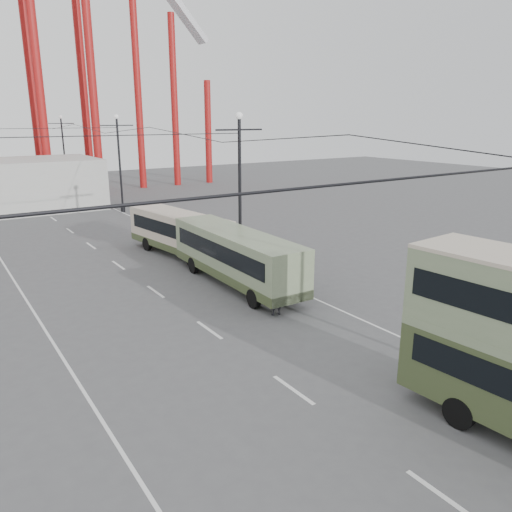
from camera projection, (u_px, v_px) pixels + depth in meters
ground at (406, 440)px, 14.36m from camera, size 160.00×160.00×0.00m
road_markings at (133, 274)px, 29.70m from camera, size 12.52×120.00×0.01m
lamp_post_mid at (240, 191)px, 30.54m from camera, size 3.20×0.44×9.32m
lamp_post_far at (120, 164)px, 48.19m from camera, size 3.20×0.44×9.32m
lamp_post_distant at (64, 152)px, 65.84m from camera, size 3.20×0.44×9.32m
single_decker_green at (236, 255)px, 27.42m from camera, size 2.68×10.70×3.01m
single_decker_cream at (179, 232)px, 33.35m from camera, size 3.52×9.46×2.87m
pedestrian at (276, 298)px, 23.29m from camera, size 0.66×0.45×1.74m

